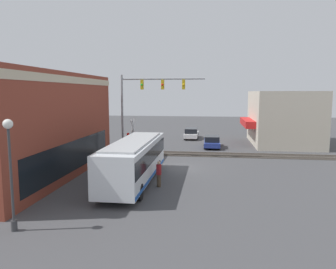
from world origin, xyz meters
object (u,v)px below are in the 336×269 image
(crossing_signal, at_px, (133,134))
(pedestrian_near_bus, at_px, (159,174))
(city_bus, at_px, (134,160))
(parked_car_blue, at_px, (212,142))
(streetlamp, at_px, (10,165))
(parked_car_white, at_px, (191,134))

(crossing_signal, distance_m, pedestrian_near_bus, 10.29)
(city_bus, bearing_deg, parked_car_blue, -18.89)
(city_bus, relative_size, parked_car_blue, 2.37)
(city_bus, xyz_separation_m, parked_car_blue, (15.78, -5.40, -1.03))
(pedestrian_near_bus, bearing_deg, streetlamp, 145.27)
(streetlamp, relative_size, pedestrian_near_bus, 2.94)
(parked_car_blue, bearing_deg, streetlamp, 159.61)
(streetlamp, xyz_separation_m, pedestrian_near_bus, (7.86, -5.45, -2.17))
(parked_car_white, height_order, pedestrian_near_bus, pedestrian_near_bus)
(parked_car_white, bearing_deg, crossing_signal, 161.27)
(parked_car_white, xyz_separation_m, pedestrian_near_bus, (-23.55, 0.78, 0.21))
(city_bus, relative_size, streetlamp, 2.10)
(parked_car_white, distance_m, pedestrian_near_bus, 23.57)
(pedestrian_near_bus, bearing_deg, parked_car_blue, -12.29)
(streetlamp, xyz_separation_m, parked_car_blue, (24.28, -9.03, -2.42))
(parked_car_white, bearing_deg, pedestrian_near_bus, 178.10)
(crossing_signal, xyz_separation_m, streetlamp, (-17.22, 1.42, 0.76))
(crossing_signal, xyz_separation_m, parked_car_blue, (7.06, -7.61, -1.65))
(streetlamp, relative_size, parked_car_blue, 1.13)
(crossing_signal, xyz_separation_m, pedestrian_near_bus, (-9.36, -4.03, -1.40))
(crossing_signal, bearing_deg, streetlamp, 175.30)
(parked_car_white, relative_size, pedestrian_near_bus, 2.79)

